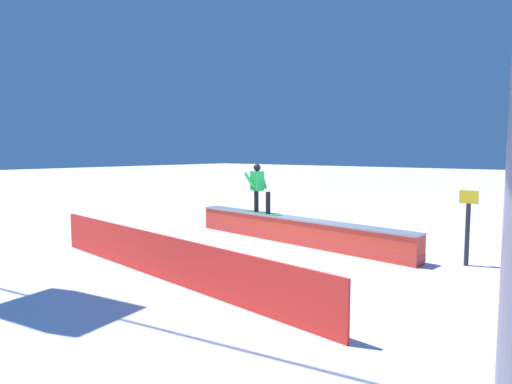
% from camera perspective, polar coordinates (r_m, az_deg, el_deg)
% --- Properties ---
extents(ground_plane, '(120.00, 120.00, 0.00)m').
position_cam_1_polar(ground_plane, '(12.62, 4.99, -6.56)').
color(ground_plane, white).
extents(grind_box, '(7.37, 1.17, 0.73)m').
position_cam_1_polar(grind_box, '(12.56, 5.00, -5.09)').
color(grind_box, red).
rests_on(grind_box, ground_plane).
extents(snowboarder, '(1.53, 0.59, 1.47)m').
position_cam_1_polar(snowboarder, '(13.39, 0.33, 0.75)').
color(snowboarder, '#38854E').
rests_on(snowboarder, grind_box).
extents(safety_fence, '(8.69, 0.82, 0.91)m').
position_cam_1_polar(safety_fence, '(9.17, -11.91, -8.25)').
color(safety_fence, red).
rests_on(safety_fence, ground_plane).
extents(trail_marker, '(0.40, 0.10, 1.71)m').
position_cam_1_polar(trail_marker, '(11.04, 25.65, -3.89)').
color(trail_marker, '#262628').
rests_on(trail_marker, ground_plane).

